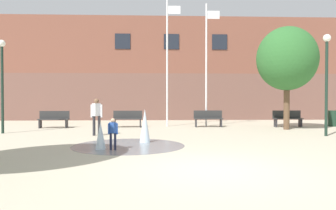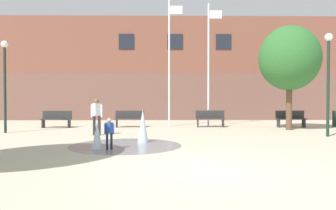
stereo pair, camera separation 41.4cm
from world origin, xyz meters
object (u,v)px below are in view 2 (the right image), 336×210
at_px(flagpole_left, 170,59).
at_px(street_tree_near_building, 289,58).
at_px(park_bench_under_left_flagpole, 57,119).
at_px(park_bench_center, 130,118).
at_px(teen_by_trashcan, 97,114).
at_px(park_bench_under_right_flagpole, 210,118).
at_px(park_bench_far_right, 291,118).
at_px(lamp_post_right_lane, 328,70).
at_px(child_running, 109,131).
at_px(lamp_post_left_lane, 5,73).
at_px(flagpole_right, 209,61).

height_order(flagpole_left, street_tree_near_building, flagpole_left).
bearing_deg(park_bench_under_left_flagpole, street_tree_near_building, -6.73).
xyz_separation_m(flagpole_left, street_tree_near_building, (5.99, -2.12, -0.24)).
bearing_deg(park_bench_center, teen_by_trashcan, -104.36).
height_order(park_bench_under_right_flagpole, street_tree_near_building, street_tree_near_building).
bearing_deg(street_tree_near_building, park_bench_far_right, 65.87).
relative_size(park_bench_center, lamp_post_right_lane, 0.37).
distance_m(park_bench_far_right, child_running, 11.65).
bearing_deg(lamp_post_right_lane, child_running, -158.64).
xyz_separation_m(park_bench_far_right, child_running, (-8.71, -7.73, 0.10)).
bearing_deg(child_running, lamp_post_left_lane, -2.05).
bearing_deg(park_bench_under_left_flagpole, flagpole_left, 6.30).
bearing_deg(flagpole_left, park_bench_far_right, -5.11).
bearing_deg(flagpole_right, street_tree_near_building, -29.37).
height_order(park_bench_far_right, child_running, child_running).
bearing_deg(park_bench_center, park_bench_far_right, -0.97).
height_order(park_bench_under_right_flagpole, flagpole_right, flagpole_right).
bearing_deg(flagpole_right, teen_by_trashcan, -141.24).
distance_m(park_bench_under_right_flagpole, street_tree_near_building, 5.16).
relative_size(park_bench_far_right, street_tree_near_building, 0.31).
xyz_separation_m(park_bench_far_right, lamp_post_left_lane, (-14.33, -2.76, 2.26)).
bearing_deg(lamp_post_right_lane, park_bench_center, 152.62).
distance_m(park_bench_far_right, teen_by_trashcan, 10.62).
bearing_deg(lamp_post_left_lane, lamp_post_right_lane, -6.52).
height_order(park_bench_under_right_flagpole, lamp_post_left_lane, lamp_post_left_lane).
bearing_deg(lamp_post_left_lane, park_bench_under_right_flagpole, 16.47).
relative_size(park_bench_under_right_flagpole, teen_by_trashcan, 1.01).
relative_size(park_bench_under_right_flagpole, lamp_post_left_lane, 0.38).
relative_size(park_bench_far_right, lamp_post_right_lane, 0.37).
height_order(teen_by_trashcan, lamp_post_right_lane, lamp_post_right_lane).
height_order(park_bench_far_right, lamp_post_left_lane, lamp_post_left_lane).
bearing_deg(child_running, street_tree_near_building, -102.83).
bearing_deg(park_bench_far_right, park_bench_under_right_flagpole, 177.78).
bearing_deg(flagpole_left, teen_by_trashcan, -126.42).
distance_m(park_bench_under_left_flagpole, lamp_post_left_lane, 3.80).
bearing_deg(street_tree_near_building, lamp_post_right_lane, -79.50).
bearing_deg(child_running, flagpole_left, -64.35).
bearing_deg(park_bench_under_right_flagpole, street_tree_near_building, -24.33).
xyz_separation_m(park_bench_far_right, teen_by_trashcan, (-9.90, -3.79, 0.45)).
bearing_deg(lamp_post_right_lane, flagpole_left, 142.65).
xyz_separation_m(child_running, flagpole_left, (2.05, 8.32, 3.26)).
relative_size(child_running, flagpole_right, 0.14).
distance_m(child_running, lamp_post_left_lane, 7.80).
bearing_deg(lamp_post_left_lane, park_bench_far_right, 10.89).
height_order(teen_by_trashcan, flagpole_right, flagpole_right).
distance_m(park_bench_center, flagpole_left, 4.06).
height_order(lamp_post_right_lane, street_tree_near_building, street_tree_near_building).
relative_size(park_bench_center, child_running, 1.62).
height_order(child_running, flagpole_left, flagpole_left).
bearing_deg(lamp_post_left_lane, teen_by_trashcan, -13.18).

